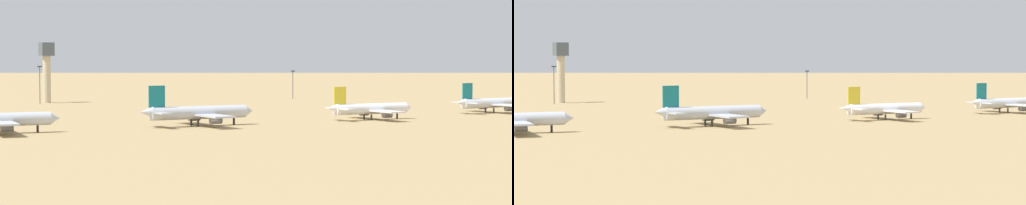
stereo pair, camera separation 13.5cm
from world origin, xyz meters
TOP-DOWN VIEW (x-y plane):
  - ground at (0.00, 0.00)m, footprint 4000.00×4000.00m
  - ridge_center at (526.61, 1018.68)m, footprint 250.05×170.11m
  - parked_jet_teal_2 at (-0.96, 9.29)m, footprint 35.18×29.49m
  - parked_jet_yellow_3 at (56.64, 5.27)m, footprint 31.40×26.37m
  - parked_jet_teal_4 at (113.39, 11.32)m, footprint 31.53×26.36m
  - control_tower at (4.57, 155.05)m, footprint 5.20×5.20m
  - light_pole_west at (110.64, 132.39)m, footprint 1.80×0.50m
  - light_pole_mid at (-1.13, 146.88)m, footprint 1.80×0.50m

SIDE VIEW (x-z plane):
  - ground at x=0.00m, z-range 0.00..0.00m
  - parked_jet_yellow_3 at x=56.64m, z-range -1.79..8.59m
  - parked_jet_teal_4 at x=113.39m, z-range -1.80..8.65m
  - parked_jet_teal_2 at x=-0.96m, z-range -2.01..9.64m
  - light_pole_west at x=110.64m, z-range 1.16..13.84m
  - light_pole_mid at x=-1.13m, z-range 1.20..16.57m
  - control_tower at x=4.57m, z-range 2.57..27.44m
  - ridge_center at x=526.61m, z-range 0.00..108.38m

